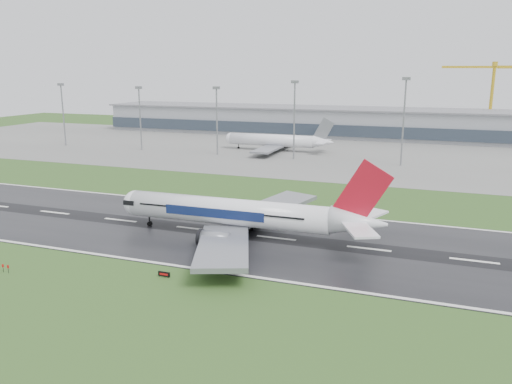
% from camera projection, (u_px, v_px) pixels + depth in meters
% --- Properties ---
extents(ground, '(520.00, 520.00, 0.00)m').
position_uv_depth(ground, '(121.00, 220.00, 123.78)').
color(ground, '#294B1B').
rests_on(ground, ground).
extents(runway, '(400.00, 45.00, 0.10)m').
position_uv_depth(runway, '(121.00, 220.00, 123.77)').
color(runway, black).
rests_on(runway, ground).
extents(apron, '(400.00, 130.00, 0.08)m').
position_uv_depth(apron, '(276.00, 149.00, 238.02)').
color(apron, slate).
rests_on(apron, ground).
extents(terminal, '(240.00, 36.00, 15.00)m').
position_uv_depth(terminal, '(308.00, 121.00, 291.12)').
color(terminal, gray).
rests_on(terminal, ground).
extents(main_airliner, '(61.55, 58.72, 17.87)m').
position_uv_depth(main_airliner, '(245.00, 197.00, 109.49)').
color(main_airliner, white).
rests_on(main_airliner, runway).
extents(parked_airliner, '(52.54, 48.96, 15.32)m').
position_uv_depth(parked_airliner, '(276.00, 134.00, 230.52)').
color(parked_airliner, white).
rests_on(parked_airliner, apron).
extents(tower_crane, '(39.04, 17.08, 40.82)m').
position_uv_depth(tower_crane, '(491.00, 101.00, 269.83)').
color(tower_crane, gold).
rests_on(tower_crane, ground).
extents(runway_sign, '(2.28, 0.89, 1.04)m').
position_uv_depth(runway_sign, '(164.00, 274.00, 89.53)').
color(runway_sign, black).
rests_on(runway_sign, ground).
extents(floodmast_0, '(0.64, 0.64, 28.86)m').
position_uv_depth(floodmast_0, '(63.00, 116.00, 245.35)').
color(floodmast_0, gray).
rests_on(floodmast_0, ground).
extents(floodmast_1, '(0.64, 0.64, 27.84)m').
position_uv_depth(floodmast_1, '(140.00, 120.00, 231.07)').
color(floodmast_1, gray).
rests_on(floodmast_1, ground).
extents(floodmast_2, '(0.64, 0.64, 28.14)m').
position_uv_depth(floodmast_2, '(217.00, 122.00, 218.26)').
color(floodmast_2, gray).
rests_on(floodmast_2, ground).
extents(floodmast_3, '(0.64, 0.64, 30.85)m').
position_uv_depth(floodmast_3, '(294.00, 122.00, 206.43)').
color(floodmast_3, gray).
rests_on(floodmast_3, ground).
extents(floodmast_4, '(0.64, 0.64, 32.31)m').
position_uv_depth(floodmast_4, '(403.00, 124.00, 191.95)').
color(floodmast_4, gray).
rests_on(floodmast_4, ground).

